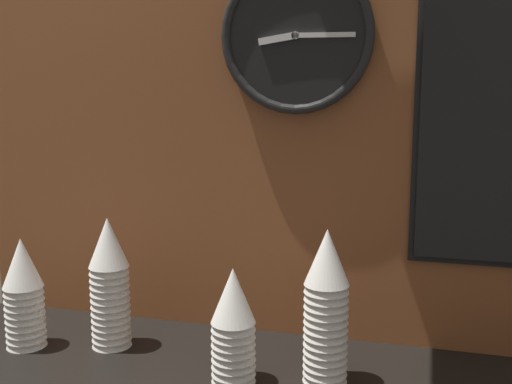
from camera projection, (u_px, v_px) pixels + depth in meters
wall_tiled_back at (324, 92)px, 1.31m from camera, size 1.60×0.03×1.05m
cup_stack_far_left at (24, 293)px, 1.32m from camera, size 0.08×0.08×0.23m
cup_stack_left at (110, 283)px, 1.32m from camera, size 0.08×0.08×0.27m
cup_stack_center at (233, 326)px, 1.16m from camera, size 0.08×0.08×0.22m
cup_stack_center_right at (326, 306)px, 1.16m from camera, size 0.08×0.08×0.29m
wall_clock at (296, 36)px, 1.28m from camera, size 0.31×0.03×0.31m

